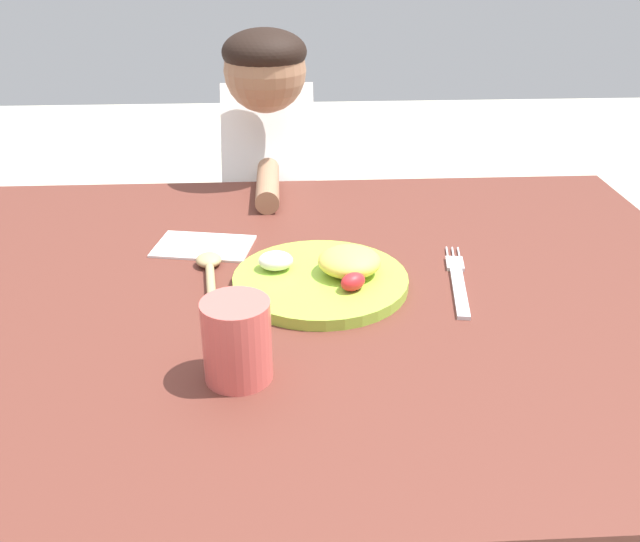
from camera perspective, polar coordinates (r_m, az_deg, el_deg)
The scene contains 7 objects.
dining_table at distance 1.08m, azimuth -5.80°, elevation -4.39°, with size 1.45×0.96×0.66m.
plate at distance 1.05m, azimuth 0.42°, elevation -0.42°, with size 0.26×0.26×0.06m.
fork at distance 1.08m, azimuth 11.00°, elevation -0.84°, with size 0.05×0.23×0.01m.
spoon at distance 1.09m, azimuth -8.85°, elevation -0.07°, with size 0.05×0.19×0.02m.
drinking_cup at distance 0.83m, azimuth -6.38°, elevation -5.56°, with size 0.08×0.08×0.10m, color #D95C55.
person at distance 1.64m, azimuth -3.97°, elevation 4.29°, with size 0.20×0.43×0.96m.
napkin at distance 1.19m, azimuth -9.32°, elevation 1.98°, with size 0.16×0.10×0.00m, color white.
Camera 1 is at (0.06, -0.92, 1.15)m, focal length 39.88 mm.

